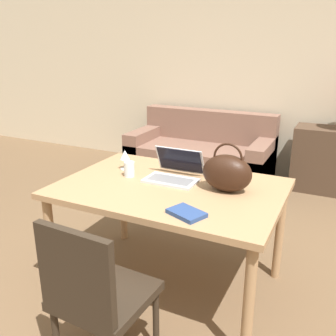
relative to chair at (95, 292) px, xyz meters
name	(u,v)px	position (x,y,z in m)	size (l,w,h in m)	color
wall_back	(273,68)	(0.08, 3.56, 0.85)	(10.00, 0.06, 2.70)	beige
dining_table	(170,197)	(0.00, 0.83, 0.19)	(1.44, 0.99, 0.76)	#A87F56
chair	(95,292)	(0.00, 0.00, 0.00)	(0.46, 0.46, 0.89)	#2D2319
couch	(201,155)	(-0.64, 3.08, -0.21)	(1.76, 0.85, 0.82)	#7F5B4C
laptop	(175,171)	(-0.03, 0.98, 0.32)	(0.35, 0.30, 0.20)	silver
drinking_glass	(129,169)	(-0.33, 0.87, 0.32)	(0.07, 0.07, 0.11)	silver
wine_glass	(125,156)	(-0.44, 0.99, 0.37)	(0.07, 0.07, 0.15)	silver
handbag	(227,173)	(0.36, 0.91, 0.39)	(0.31, 0.19, 0.31)	black
book	(186,213)	(0.27, 0.48, 0.28)	(0.23, 0.20, 0.02)	navy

